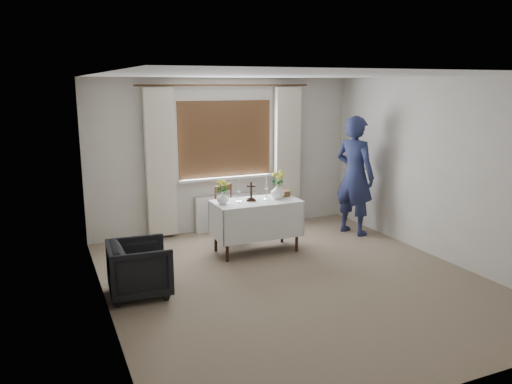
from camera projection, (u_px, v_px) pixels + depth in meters
ground at (295, 280)px, 6.24m from camera, size 5.00×5.00×0.00m
altar_table at (256, 226)px, 7.23m from camera, size 1.24×0.64×0.76m
wooden_chair at (231, 213)px, 7.80m from camera, size 0.52×0.52×0.86m
armchair at (140, 268)px, 5.75m from camera, size 0.74×0.72×0.64m
person at (355, 176)px, 8.01m from camera, size 0.67×0.82×1.92m
radiator at (227, 212)px, 8.34m from camera, size 1.10×0.10×0.60m
wooden_cross at (251, 191)px, 7.11m from camera, size 0.16×0.14×0.29m
candlestick_left at (239, 191)px, 7.05m from camera, size 0.10×0.10×0.31m
candlestick_right at (267, 189)px, 7.18m from camera, size 0.10×0.10×0.33m
flower_vase_left at (223, 198)px, 6.95m from camera, size 0.21×0.21×0.18m
flower_vase_right at (278, 191)px, 7.27m from camera, size 0.24×0.24×0.21m
wicker_basket at (283, 193)px, 7.46m from camera, size 0.23×0.23×0.08m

